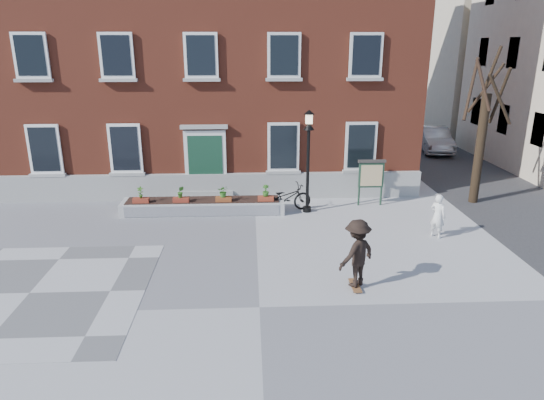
{
  "coord_description": "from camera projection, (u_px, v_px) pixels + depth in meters",
  "views": [
    {
      "loc": [
        -0.19,
        -10.6,
        6.21
      ],
      "look_at": [
        0.5,
        4.0,
        1.5
      ],
      "focal_mm": 32.0,
      "sensor_mm": 36.0,
      "label": 1
    }
  ],
  "objects": [
    {
      "name": "checker_patch",
      "position": [
        30.0,
        293.0,
        12.67
      ],
      "size": [
        6.0,
        6.0,
        0.01
      ],
      "primitive_type": "cube",
      "color": "#5E5E60",
      "rests_on": "ground"
    },
    {
      "name": "notice_board",
      "position": [
        371.0,
        175.0,
        19.22
      ],
      "size": [
        1.1,
        0.16,
        1.87
      ],
      "color": "#172F1F",
      "rests_on": "ground"
    },
    {
      "name": "lamp_post",
      "position": [
        308.0,
        147.0,
        18.08
      ],
      "size": [
        0.4,
        0.4,
        3.93
      ],
      "color": "black",
      "rests_on": "ground"
    },
    {
      "name": "parked_car",
      "position": [
        434.0,
        139.0,
        29.24
      ],
      "size": [
        2.15,
        4.62,
        1.46
      ],
      "primitive_type": "imported",
      "rotation": [
        0.0,
        0.0,
        -0.14
      ],
      "color": "#ACAEB1",
      "rests_on": "ground"
    },
    {
      "name": "brick_building",
      "position": [
        210.0,
        42.0,
        23.25
      ],
      "size": [
        18.4,
        10.85,
        12.6
      ],
      "color": "brown",
      "rests_on": "ground"
    },
    {
      "name": "planter_assembly",
      "position": [
        204.0,
        205.0,
        18.63
      ],
      "size": [
        6.2,
        1.12,
        1.15
      ],
      "color": "beige",
      "rests_on": "ground"
    },
    {
      "name": "bystander",
      "position": [
        438.0,
        216.0,
        16.15
      ],
      "size": [
        0.63,
        0.65,
        1.5
      ],
      "primitive_type": "imported",
      "rotation": [
        0.0,
        0.0,
        2.29
      ],
      "color": "white",
      "rests_on": "ground"
    },
    {
      "name": "bare_tree",
      "position": [
        482.0,
        135.0,
        19.15
      ],
      "size": [
        1.83,
        1.83,
        6.16
      ],
      "color": "black",
      "rests_on": "ground"
    },
    {
      "name": "skateboarder",
      "position": [
        357.0,
        253.0,
        12.67
      ],
      "size": [
        1.37,
        1.26,
        1.92
      ],
      "color": "brown",
      "rests_on": "ground"
    },
    {
      "name": "ground",
      "position": [
        260.0,
        307.0,
        11.99
      ],
      "size": [
        100.0,
        100.0,
        0.0
      ],
      "primitive_type": "plane",
      "color": "#9E9EA1",
      "rests_on": "ground"
    },
    {
      "name": "bicycle",
      "position": [
        286.0,
        198.0,
        18.73
      ],
      "size": [
        2.19,
        1.28,
        1.09
      ],
      "primitive_type": "imported",
      "rotation": [
        0.0,
        0.0,
        1.86
      ],
      "color": "black",
      "rests_on": "ground"
    }
  ]
}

